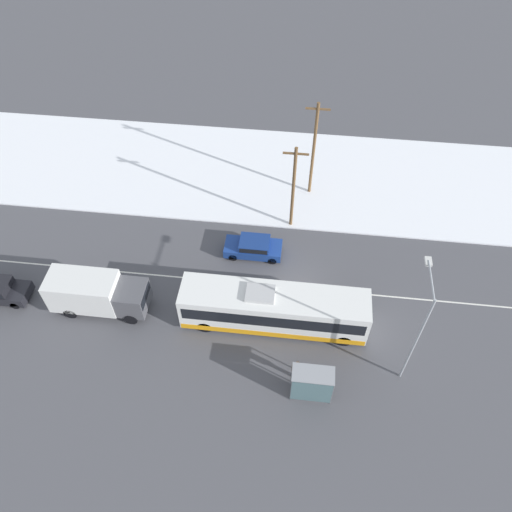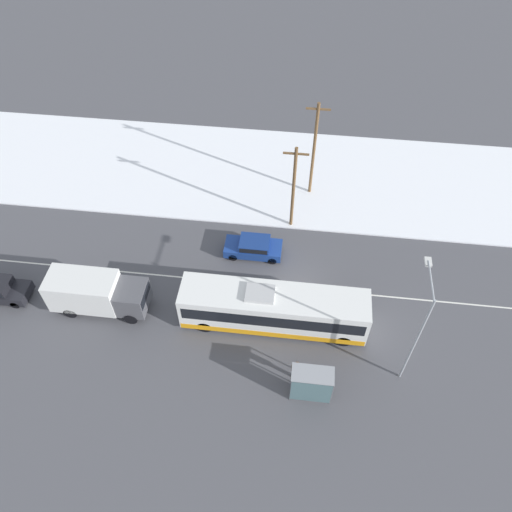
{
  "view_description": "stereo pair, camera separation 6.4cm",
  "coord_description": "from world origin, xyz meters",
  "px_view_note": "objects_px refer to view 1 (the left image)",
  "views": [
    {
      "loc": [
        -0.35,
        -21.27,
        28.15
      ],
      "look_at": [
        -2.97,
        1.43,
        1.4
      ],
      "focal_mm": 35.0,
      "sensor_mm": 36.0,
      "label": 1
    },
    {
      "loc": [
        -0.29,
        -21.26,
        28.15
      ],
      "look_at": [
        -2.97,
        1.43,
        1.4
      ],
      "focal_mm": 35.0,
      "sensor_mm": 36.0,
      "label": 2
    }
  ],
  "objects_px": {
    "utility_pole_roadside": "(293,187)",
    "city_bus": "(274,309)",
    "sedan_car": "(254,247)",
    "pedestrian_at_stop": "(297,368)",
    "bus_shelter": "(312,384)",
    "utility_pole_snowlot": "(314,149)",
    "streetlamp": "(419,323)",
    "box_truck": "(96,293)"
  },
  "relations": [
    {
      "from": "sedan_car",
      "to": "pedestrian_at_stop",
      "type": "height_order",
      "value": "pedestrian_at_stop"
    },
    {
      "from": "sedan_car",
      "to": "utility_pole_roadside",
      "type": "distance_m",
      "value": 5.19
    },
    {
      "from": "sedan_car",
      "to": "city_bus",
      "type": "bearing_deg",
      "value": 108.86
    },
    {
      "from": "bus_shelter",
      "to": "sedan_car",
      "type": "bearing_deg",
      "value": 113.27
    },
    {
      "from": "city_bus",
      "to": "utility_pole_snowlot",
      "type": "bearing_deg",
      "value": 82.28
    },
    {
      "from": "utility_pole_roadside",
      "to": "city_bus",
      "type": "bearing_deg",
      "value": -93.2
    },
    {
      "from": "pedestrian_at_stop",
      "to": "utility_pole_snowlot",
      "type": "relative_size",
      "value": 0.22
    },
    {
      "from": "utility_pole_roadside",
      "to": "utility_pole_snowlot",
      "type": "distance_m",
      "value": 4.2
    },
    {
      "from": "streetlamp",
      "to": "pedestrian_at_stop",
      "type": "bearing_deg",
      "value": -167.42
    },
    {
      "from": "city_bus",
      "to": "sedan_car",
      "type": "height_order",
      "value": "city_bus"
    },
    {
      "from": "city_bus",
      "to": "streetlamp",
      "type": "bearing_deg",
      "value": -16.46
    },
    {
      "from": "sedan_car",
      "to": "utility_pole_roadside",
      "type": "xyz_separation_m",
      "value": [
        2.52,
        3.28,
        3.13
      ]
    },
    {
      "from": "sedan_car",
      "to": "streetlamp",
      "type": "distance_m",
      "value": 13.77
    },
    {
      "from": "city_bus",
      "to": "bus_shelter",
      "type": "distance_m",
      "value": 5.64
    },
    {
      "from": "sedan_car",
      "to": "pedestrian_at_stop",
      "type": "xyz_separation_m",
      "value": [
        3.77,
        -9.7,
        0.36
      ]
    },
    {
      "from": "box_truck",
      "to": "utility_pole_snowlot",
      "type": "height_order",
      "value": "utility_pole_snowlot"
    },
    {
      "from": "city_bus",
      "to": "utility_pole_snowlot",
      "type": "xyz_separation_m",
      "value": [
        1.78,
        13.14,
        2.83
      ]
    },
    {
      "from": "bus_shelter",
      "to": "streetlamp",
      "type": "distance_m",
      "value": 6.93
    },
    {
      "from": "box_truck",
      "to": "sedan_car",
      "type": "xyz_separation_m",
      "value": [
        9.78,
        5.97,
        -0.83
      ]
    },
    {
      "from": "pedestrian_at_stop",
      "to": "streetlamp",
      "type": "bearing_deg",
      "value": 12.58
    },
    {
      "from": "streetlamp",
      "to": "utility_pole_snowlot",
      "type": "height_order",
      "value": "utility_pole_snowlot"
    },
    {
      "from": "city_bus",
      "to": "sedan_car",
      "type": "xyz_separation_m",
      "value": [
        -2.01,
        5.88,
        -0.81
      ]
    },
    {
      "from": "bus_shelter",
      "to": "utility_pole_snowlot",
      "type": "height_order",
      "value": "utility_pole_snowlot"
    },
    {
      "from": "box_truck",
      "to": "utility_pole_snowlot",
      "type": "bearing_deg",
      "value": 44.26
    },
    {
      "from": "box_truck",
      "to": "streetlamp",
      "type": "bearing_deg",
      "value": -6.63
    },
    {
      "from": "box_truck",
      "to": "utility_pole_snowlot",
      "type": "xyz_separation_m",
      "value": [
        13.57,
        13.22,
        2.81
      ]
    },
    {
      "from": "streetlamp",
      "to": "utility_pole_snowlot",
      "type": "bearing_deg",
      "value": 112.16
    },
    {
      "from": "utility_pole_snowlot",
      "to": "box_truck",
      "type": "bearing_deg",
      "value": -135.74
    },
    {
      "from": "city_bus",
      "to": "pedestrian_at_stop",
      "type": "bearing_deg",
      "value": -65.28
    },
    {
      "from": "sedan_car",
      "to": "box_truck",
      "type": "bearing_deg",
      "value": 31.39
    },
    {
      "from": "sedan_car",
      "to": "streetlamp",
      "type": "relative_size",
      "value": 0.52
    },
    {
      "from": "pedestrian_at_stop",
      "to": "utility_pole_snowlot",
      "type": "distance_m",
      "value": 17.27
    },
    {
      "from": "sedan_car",
      "to": "streetlamp",
      "type": "bearing_deg",
      "value": 140.71
    },
    {
      "from": "box_truck",
      "to": "streetlamp",
      "type": "distance_m",
      "value": 20.33
    },
    {
      "from": "pedestrian_at_stop",
      "to": "utility_pole_snowlot",
      "type": "height_order",
      "value": "utility_pole_snowlot"
    },
    {
      "from": "pedestrian_at_stop",
      "to": "city_bus",
      "type": "bearing_deg",
      "value": 114.72
    },
    {
      "from": "city_bus",
      "to": "bus_shelter",
      "type": "height_order",
      "value": "city_bus"
    },
    {
      "from": "pedestrian_at_stop",
      "to": "streetlamp",
      "type": "height_order",
      "value": "streetlamp"
    },
    {
      "from": "box_truck",
      "to": "utility_pole_roadside",
      "type": "relative_size",
      "value": 0.87
    },
    {
      "from": "box_truck",
      "to": "utility_pole_snowlot",
      "type": "relative_size",
      "value": 0.76
    },
    {
      "from": "streetlamp",
      "to": "utility_pole_snowlot",
      "type": "relative_size",
      "value": 0.95
    },
    {
      "from": "box_truck",
      "to": "utility_pole_roadside",
      "type": "height_order",
      "value": "utility_pole_roadside"
    }
  ]
}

